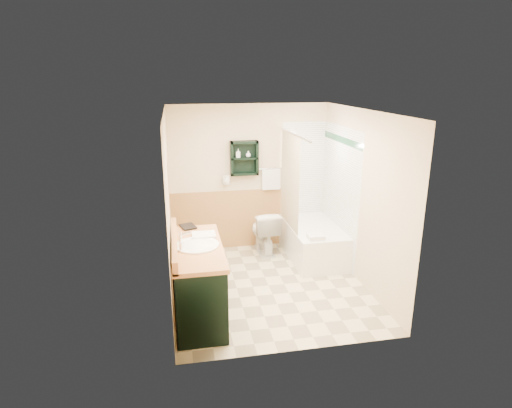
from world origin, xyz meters
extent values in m
plane|color=beige|center=(0.00, 0.00, 0.00)|extent=(3.00, 3.00, 0.00)
cube|color=beige|center=(0.00, 1.52, 1.20)|extent=(2.60, 0.04, 2.40)
cube|color=beige|center=(-1.32, 0.00, 1.20)|extent=(0.04, 3.00, 2.40)
cube|color=beige|center=(1.32, 0.00, 1.20)|extent=(0.04, 3.00, 2.40)
cube|color=white|center=(0.00, 0.00, 2.42)|extent=(2.60, 3.00, 0.04)
cube|color=black|center=(-0.10, 1.41, 1.55)|extent=(0.45, 0.15, 0.55)
cylinder|color=silver|center=(0.53, 0.75, 2.00)|extent=(0.03, 1.60, 0.03)
cube|color=black|center=(-0.99, -0.57, 0.46)|extent=(0.59, 1.44, 0.91)
cube|color=white|center=(0.93, 0.87, 0.27)|extent=(0.81, 1.50, 0.54)
imported|color=white|center=(0.18, 1.18, 0.36)|extent=(0.45, 0.75, 0.71)
cube|color=white|center=(-0.89, -0.30, 0.93)|extent=(0.29, 0.23, 0.04)
imported|color=black|center=(-1.16, 0.05, 1.03)|extent=(0.18, 0.07, 0.24)
cube|color=white|center=(0.76, 0.26, 0.57)|extent=(0.23, 0.19, 0.07)
imported|color=white|center=(-0.20, 1.40, 1.60)|extent=(0.10, 0.15, 0.06)
imported|color=white|center=(-0.04, 1.40, 1.60)|extent=(0.09, 0.11, 0.08)
camera|label=1|loc=(-1.19, -5.27, 2.83)|focal=30.00mm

